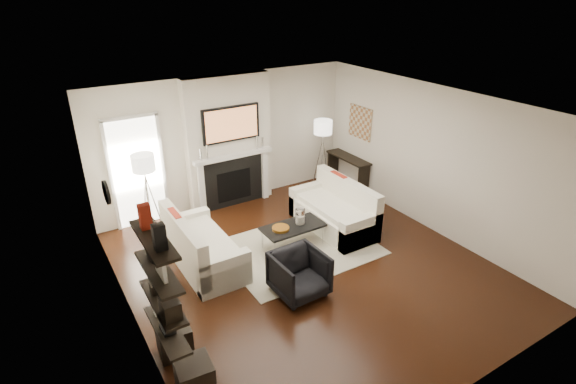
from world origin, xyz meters
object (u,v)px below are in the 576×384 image
armchair (299,272)px  lamp_left_shade (143,163)px  ottoman_near (174,339)px  coffee_table (293,227)px  loveseat_left_base (205,254)px  lamp_right_shade (323,127)px  loveseat_right_base (333,218)px

armchair → lamp_left_shade: lamp_left_shade is taller
lamp_left_shade → ottoman_near: size_ratio=1.00×
coffee_table → armchair: size_ratio=1.45×
armchair → ottoman_near: (-2.00, -0.16, -0.18)m
loveseat_left_base → ottoman_near: 1.96m
armchair → ottoman_near: size_ratio=1.89×
armchair → ottoman_near: armchair is taller
loveseat_left_base → armchair: bearing=-58.1°
armchair → lamp_left_shade: bearing=113.9°
coffee_table → ottoman_near: bearing=-153.1°
lamp_right_shade → loveseat_left_base: bearing=-156.7°
loveseat_left_base → ottoman_near: size_ratio=4.50×
loveseat_left_base → lamp_left_shade: (-0.46, 1.41, 1.24)m
lamp_left_shade → lamp_right_shade: bearing=1.0°
loveseat_left_base → lamp_right_shade: bearing=23.3°
armchair → lamp_right_shade: 4.03m
loveseat_right_base → ottoman_near: loveseat_right_base is taller
loveseat_right_base → coffee_table: same height
lamp_left_shade → lamp_right_shade: same height
loveseat_left_base → lamp_right_shade: 3.95m
loveseat_right_base → lamp_right_shade: (0.89, 1.61, 1.24)m
loveseat_left_base → loveseat_right_base: same height
loveseat_right_base → armchair: 2.12m
coffee_table → lamp_right_shade: (1.89, 1.78, 1.05)m
coffee_table → lamp_left_shade: bearing=139.5°
coffee_table → loveseat_right_base: bearing=9.5°
lamp_left_shade → coffee_table: bearing=-40.5°
coffee_table → ottoman_near: (-2.63, -1.33, -0.20)m
coffee_table → lamp_right_shade: bearing=43.2°
loveseat_right_base → ottoman_near: (-3.63, -1.50, -0.01)m
loveseat_right_base → lamp_left_shade: bearing=152.9°
coffee_table → lamp_right_shade: lamp_right_shade is taller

